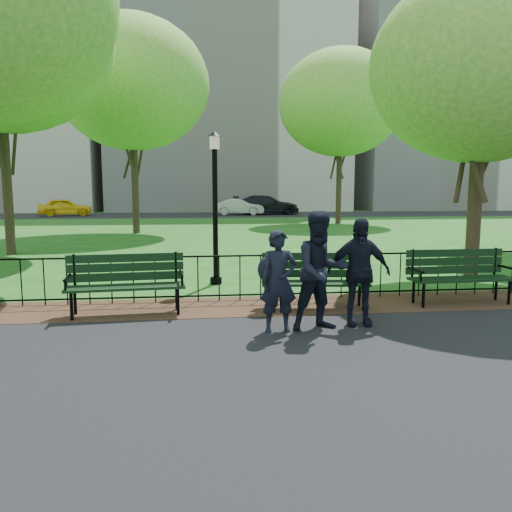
{
  "coord_description": "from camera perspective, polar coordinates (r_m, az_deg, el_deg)",
  "views": [
    {
      "loc": [
        -1.41,
        -7.37,
        2.13
      ],
      "look_at": [
        -0.35,
        1.5,
        0.94
      ],
      "focal_mm": 35.0,
      "sensor_mm": 36.0,
      "label": 1
    }
  ],
  "objects": [
    {
      "name": "apartment_mid",
      "position": [
        56.95,
        -3.4,
        20.65
      ],
      "size": [
        24.0,
        15.0,
        30.0
      ],
      "primitive_type": "cube",
      "color": "beige",
      "rests_on": "ground"
    },
    {
      "name": "iron_fence",
      "position": [
        9.62,
        1.72,
        -2.16
      ],
      "size": [
        24.06,
        0.06,
        1.0
      ],
      "color": "black",
      "rests_on": "ground"
    },
    {
      "name": "asphalt_path",
      "position": [
        4.72,
        12.01,
        -19.31
      ],
      "size": [
        60.0,
        9.2,
        0.01
      ],
      "primitive_type": "cube",
      "color": "black",
      "rests_on": "ground"
    },
    {
      "name": "ground",
      "position": [
        7.8,
        3.9,
        -8.26
      ],
      "size": [
        120.0,
        120.0,
        0.0
      ],
      "primitive_type": "plane",
      "color": "#1A5516"
    },
    {
      "name": "sedan_dark",
      "position": [
        42.91,
        1.19,
        5.86
      ],
      "size": [
        5.63,
        2.3,
        1.63
      ],
      "primitive_type": "imported",
      "rotation": [
        0.0,
        0.0,
        1.57
      ],
      "color": "black",
      "rests_on": "far_street"
    },
    {
      "name": "tree_near_e",
      "position": [
        13.0,
        24.49,
        19.07
      ],
      "size": [
        5.03,
        5.03,
        7.01
      ],
      "color": "#2D2116",
      "rests_on": "ground"
    },
    {
      "name": "sedan_silver",
      "position": [
        41.95,
        -1.93,
        5.63
      ],
      "size": [
        4.23,
        1.79,
        1.36
      ],
      "primitive_type": "imported",
      "rotation": [
        0.0,
        0.0,
        1.48
      ],
      "color": "#B8BBC0",
      "rests_on": "far_street"
    },
    {
      "name": "tree_far_e",
      "position": [
        32.52,
        9.64,
        16.84
      ],
      "size": [
        7.66,
        7.66,
        10.67
      ],
      "color": "#2D2116",
      "rests_on": "ground"
    },
    {
      "name": "taxi",
      "position": [
        43.31,
        -20.96,
        5.23
      ],
      "size": [
        4.42,
        2.54,
        1.42
      ],
      "primitive_type": "imported",
      "rotation": [
        0.0,
        0.0,
        1.79
      ],
      "color": "yellow",
      "rests_on": "far_street"
    },
    {
      "name": "person_left",
      "position": [
        7.44,
        2.62,
        -2.9
      ],
      "size": [
        0.57,
        0.39,
        1.53
      ],
      "primitive_type": "imported",
      "rotation": [
        0.0,
        0.0,
        0.04
      ],
      "color": "black",
      "rests_on": "asphalt_path"
    },
    {
      "name": "park_bench_left_a",
      "position": [
        8.81,
        -14.65,
        -2.38
      ],
      "size": [
        2.02,
        0.78,
        1.12
      ],
      "rotation": [
        0.0,
        0.0,
        0.09
      ],
      "color": "black",
      "rests_on": "ground"
    },
    {
      "name": "park_bench_main",
      "position": [
        8.9,
        4.49,
        -1.84
      ],
      "size": [
        2.04,
        0.82,
        1.08
      ],
      "rotation": [
        0.0,
        0.0,
        -0.12
      ],
      "color": "black",
      "rests_on": "ground"
    },
    {
      "name": "person_mid",
      "position": [
        7.58,
        7.44,
        -1.7
      ],
      "size": [
        0.95,
        0.62,
        1.8
      ],
      "primitive_type": "imported",
      "rotation": [
        0.0,
        0.0,
        0.19
      ],
      "color": "black",
      "rests_on": "asphalt_path"
    },
    {
      "name": "dirt_strip",
      "position": [
        9.23,
        2.17,
        -5.66
      ],
      "size": [
        60.0,
        1.6,
        0.01
      ],
      "primitive_type": "cube",
      "color": "#332415",
      "rests_on": "ground"
    },
    {
      "name": "far_street",
      "position": [
        42.45,
        -4.9,
        4.7
      ],
      "size": [
        70.0,
        9.0,
        0.01
      ],
      "primitive_type": "cube",
      "color": "black",
      "rests_on": "ground"
    },
    {
      "name": "apartment_east",
      "position": [
        62.57,
        20.12,
        16.22
      ],
      "size": [
        20.0,
        15.0,
        24.0
      ],
      "primitive_type": "cube",
      "color": "beige",
      "rests_on": "ground"
    },
    {
      "name": "park_bench_right_a",
      "position": [
        10.07,
        22.15,
        -1.53
      ],
      "size": [
        1.96,
        0.66,
        1.1
      ],
      "rotation": [
        0.0,
        0.0,
        0.03
      ],
      "color": "black",
      "rests_on": "ground"
    },
    {
      "name": "person_right",
      "position": [
        7.95,
        11.64,
        -1.77
      ],
      "size": [
        1.02,
        0.49,
        1.69
      ],
      "primitive_type": "imported",
      "rotation": [
        0.0,
        0.0,
        -0.09
      ],
      "color": "black",
      "rests_on": "asphalt_path"
    },
    {
      "name": "lamppost",
      "position": [
        11.2,
        -4.7,
        6.15
      ],
      "size": [
        0.31,
        0.31,
        3.4
      ],
      "color": "black",
      "rests_on": "ground"
    },
    {
      "name": "tree_far_c",
      "position": [
        25.73,
        -14.01,
        18.56
      ],
      "size": [
        7.35,
        7.35,
        10.25
      ],
      "color": "#2D2116",
      "rests_on": "ground"
    }
  ]
}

